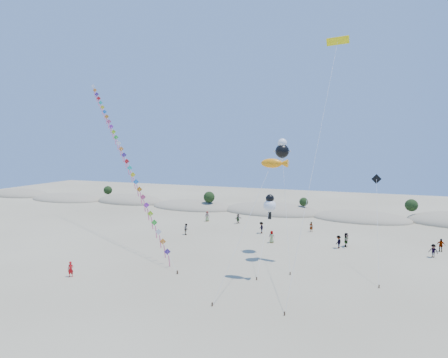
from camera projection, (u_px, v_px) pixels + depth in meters
ground at (137, 314)px, 28.64m from camera, size 160.00×160.00×0.00m
dune_ridge at (277, 212)px, 70.41m from camera, size 145.30×11.49×5.57m
kite_train at (122, 150)px, 52.02m from camera, size 27.91×21.92×23.76m
fish_kite at (274, 164)px, 35.43m from camera, size 4.48×8.55×11.62m
cartoon_kite_low at (270, 204)px, 41.37m from camera, size 1.39×7.27×7.44m
cartoon_kite_high at (282, 150)px, 43.95m from camera, size 3.57×8.46×13.61m
parafoil_kite at (337, 45)px, 39.53m from camera, size 3.55×15.96×24.33m
dark_kite at (377, 201)px, 38.34m from camera, size 1.04×7.36×9.80m
flyer_foreground at (71, 269)px, 36.61m from camera, size 0.65×0.54×1.53m
beachgoers at (297, 233)px, 51.20m from camera, size 34.19×10.86×1.78m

